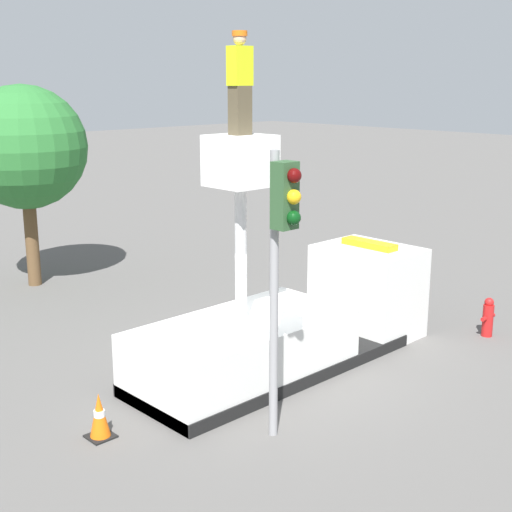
{
  "coord_description": "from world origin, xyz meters",
  "views": [
    {
      "loc": [
        -9.35,
        -9.3,
        5.61
      ],
      "look_at": [
        -1.37,
        -0.95,
        2.72
      ],
      "focal_mm": 50.0,
      "sensor_mm": 36.0,
      "label": 1
    }
  ],
  "objects_px": {
    "fire_hydrant": "(488,317)",
    "traffic_cone_rear": "(99,417)",
    "traffic_light_pole": "(281,240)",
    "worker": "(240,83)",
    "bucket_truck": "(291,324)",
    "tree_left_bg": "(25,148)"
  },
  "relations": [
    {
      "from": "bucket_truck",
      "to": "fire_hydrant",
      "type": "distance_m",
      "value": 4.74
    },
    {
      "from": "bucket_truck",
      "to": "traffic_light_pole",
      "type": "xyz_separation_m",
      "value": [
        -2.4,
        -2.04,
        2.44
      ]
    },
    {
      "from": "bucket_truck",
      "to": "traffic_light_pole",
      "type": "bearing_deg",
      "value": -139.54
    },
    {
      "from": "worker",
      "to": "tree_left_bg",
      "type": "height_order",
      "value": "worker"
    },
    {
      "from": "traffic_light_pole",
      "to": "tree_left_bg",
      "type": "distance_m",
      "value": 10.95
    },
    {
      "from": "worker",
      "to": "fire_hydrant",
      "type": "distance_m",
      "value": 7.85
    },
    {
      "from": "fire_hydrant",
      "to": "traffic_cone_rear",
      "type": "bearing_deg",
      "value": 167.49
    },
    {
      "from": "traffic_cone_rear",
      "to": "bucket_truck",
      "type": "bearing_deg",
      "value": 0.59
    },
    {
      "from": "traffic_cone_rear",
      "to": "worker",
      "type": "bearing_deg",
      "value": 0.85
    },
    {
      "from": "bucket_truck",
      "to": "worker",
      "type": "bearing_deg",
      "value": 180.0
    },
    {
      "from": "worker",
      "to": "traffic_cone_rear",
      "type": "xyz_separation_m",
      "value": [
        -3.12,
        -0.05,
        -5.16
      ]
    },
    {
      "from": "bucket_truck",
      "to": "traffic_cone_rear",
      "type": "height_order",
      "value": "bucket_truck"
    },
    {
      "from": "worker",
      "to": "traffic_cone_rear",
      "type": "distance_m",
      "value": 6.03
    },
    {
      "from": "tree_left_bg",
      "to": "bucket_truck",
      "type": "bearing_deg",
      "value": -82.89
    },
    {
      "from": "bucket_truck",
      "to": "traffic_light_pole",
      "type": "relative_size",
      "value": 1.49
    },
    {
      "from": "bucket_truck",
      "to": "worker",
      "type": "height_order",
      "value": "worker"
    },
    {
      "from": "fire_hydrant",
      "to": "traffic_cone_rear",
      "type": "distance_m",
      "value": 8.97
    },
    {
      "from": "bucket_truck",
      "to": "tree_left_bg",
      "type": "height_order",
      "value": "tree_left_bg"
    },
    {
      "from": "traffic_light_pole",
      "to": "fire_hydrant",
      "type": "relative_size",
      "value": 5.15
    },
    {
      "from": "fire_hydrant",
      "to": "worker",
      "type": "bearing_deg",
      "value": 160.55
    },
    {
      "from": "fire_hydrant",
      "to": "traffic_light_pole",
      "type": "bearing_deg",
      "value": -179.54
    },
    {
      "from": "bucket_truck",
      "to": "traffic_light_pole",
      "type": "height_order",
      "value": "bucket_truck"
    }
  ]
}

